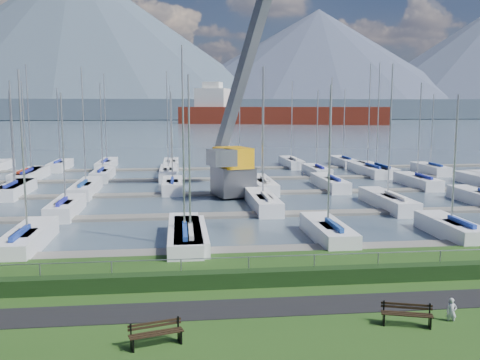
{
  "coord_description": "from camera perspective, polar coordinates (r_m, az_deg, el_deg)",
  "views": [
    {
      "loc": [
        -4.04,
        -22.88,
        7.87
      ],
      "look_at": [
        0.0,
        12.0,
        3.0
      ],
      "focal_mm": 40.0,
      "sensor_mm": 36.0,
      "label": 1
    }
  ],
  "objects": [
    {
      "name": "docks",
      "position": [
        49.71,
        -1.86,
        -1.48
      ],
      "size": [
        90.0,
        41.6,
        0.25
      ],
      "color": "slate",
      "rests_on": "water"
    },
    {
      "name": "bench_right",
      "position": [
        20.74,
        17.36,
        -13.53
      ],
      "size": [
        1.84,
        0.95,
        0.85
      ],
      "rotation": [
        0.0,
        0.0,
        -0.31
      ],
      "color": "black",
      "rests_on": "grass"
    },
    {
      "name": "water",
      "position": [
        283.03,
        -5.82,
        6.18
      ],
      "size": [
        800.0,
        540.0,
        0.2
      ],
      "primitive_type": "cube",
      "color": "#465767"
    },
    {
      "name": "person",
      "position": [
        21.63,
        21.65,
        -12.57
      ],
      "size": [
        0.43,
        0.35,
        1.03
      ],
      "primitive_type": "imported",
      "rotation": [
        0.0,
        0.0,
        -0.3
      ],
      "color": "#B6B6BD",
      "rests_on": "grass"
    },
    {
      "name": "bench_left",
      "position": [
        18.56,
        -8.96,
        -15.88
      ],
      "size": [
        1.85,
        0.9,
        0.85
      ],
      "rotation": [
        0.0,
        0.0,
        0.28
      ],
      "color": "black",
      "rests_on": "grass"
    },
    {
      "name": "sailboat_fleet",
      "position": [
        52.12,
        -4.92,
        5.12
      ],
      "size": [
        76.14,
        49.64,
        13.47
      ],
      "color": "beige",
      "rests_on": "water"
    },
    {
      "name": "crane",
      "position": [
        48.89,
        -0.36,
        4.91
      ],
      "size": [
        7.37,
        13.04,
        22.35
      ],
      "rotation": [
        0.0,
        0.0,
        0.31
      ],
      "color": "#4E4F55",
      "rests_on": "water"
    },
    {
      "name": "foothill",
      "position": [
        352.91,
        -6.0,
        7.55
      ],
      "size": [
        900.0,
        80.0,
        12.0
      ],
      "primitive_type": "cube",
      "color": "#3F4D5D",
      "rests_on": "water"
    },
    {
      "name": "mountains",
      "position": [
        429.42,
        -5.19,
        13.05
      ],
      "size": [
        1190.0,
        360.0,
        115.0
      ],
      "color": "#424F60",
      "rests_on": "water"
    },
    {
      "name": "cargo_ship_mid",
      "position": [
        248.36,
        3.55,
        6.89
      ],
      "size": [
        95.51,
        46.85,
        21.5
      ],
      "rotation": [
        0.0,
        0.0,
        -0.32
      ],
      "color": "maroon",
      "rests_on": "water"
    },
    {
      "name": "hedge",
      "position": [
        24.05,
        3.46,
        -10.34
      ],
      "size": [
        80.0,
        0.7,
        0.7
      ],
      "primitive_type": "cube",
      "color": "black",
      "rests_on": "grass"
    },
    {
      "name": "path",
      "position": [
        21.76,
        4.67,
        -13.31
      ],
      "size": [
        160.0,
        2.0,
        0.04
      ],
      "primitive_type": "cube",
      "color": "black",
      "rests_on": "grass"
    },
    {
      "name": "fence",
      "position": [
        24.17,
        3.31,
        -8.13
      ],
      "size": [
        80.0,
        0.04,
        0.04
      ],
      "primitive_type": "cylinder",
      "rotation": [
        0.0,
        1.57,
        0.0
      ],
      "color": "gray",
      "rests_on": "grass"
    }
  ]
}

